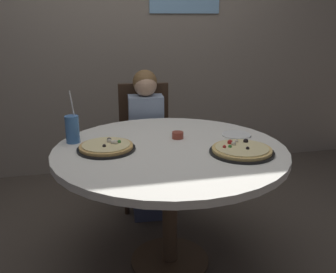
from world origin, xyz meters
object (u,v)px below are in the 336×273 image
at_px(dining_table, 170,162).
at_px(pizza_veggie, 106,147).
at_px(sauce_bowl, 178,135).
at_px(chair_wooden, 145,137).
at_px(plate_small, 236,135).
at_px(pizza_cheese, 242,150).
at_px(soda_cup, 72,129).
at_px(diner_child, 147,150).

bearing_deg(dining_table, pizza_veggie, 173.15).
xyz_separation_m(dining_table, sauce_bowl, (0.08, 0.16, 0.11)).
bearing_deg(chair_wooden, plate_small, -60.34).
xyz_separation_m(dining_table, plate_small, (0.45, 0.13, 0.09)).
relative_size(pizza_veggie, plate_small, 1.79).
bearing_deg(plate_small, dining_table, -164.50).
bearing_deg(chair_wooden, pizza_cheese, -72.14).
height_order(dining_table, pizza_cheese, pizza_cheese).
height_order(dining_table, chair_wooden, chair_wooden).
bearing_deg(pizza_veggie, pizza_cheese, -17.06).
distance_m(pizza_cheese, soda_cup, 0.97).
relative_size(dining_table, diner_child, 1.22).
bearing_deg(dining_table, chair_wooden, 89.52).
height_order(soda_cup, sauce_bowl, soda_cup).
bearing_deg(pizza_cheese, diner_child, 111.94).
bearing_deg(soda_cup, sauce_bowl, -5.71).
height_order(dining_table, soda_cup, soda_cup).
distance_m(chair_wooden, pizza_veggie, 0.97).
bearing_deg(plate_small, soda_cup, 174.61).
bearing_deg(diner_child, pizza_veggie, -116.83).
bearing_deg(sauce_bowl, soda_cup, 174.29).
height_order(pizza_cheese, sauce_bowl, pizza_cheese).
relative_size(chair_wooden, sauce_bowl, 13.57).
xyz_separation_m(dining_table, chair_wooden, (0.01, 0.91, -0.13)).
bearing_deg(plate_small, diner_child, 127.44).
relative_size(diner_child, sauce_bowl, 15.46).
height_order(dining_table, plate_small, plate_small).
relative_size(pizza_veggie, pizza_cheese, 0.92).
xyz_separation_m(pizza_veggie, sauce_bowl, (0.44, 0.11, 0.00)).
relative_size(chair_wooden, diner_child, 0.88).
bearing_deg(chair_wooden, sauce_bowl, -84.12).
relative_size(pizza_veggie, sauce_bowl, 4.61).
distance_m(dining_table, soda_cup, 0.60).
distance_m(soda_cup, sauce_bowl, 0.62).
height_order(dining_table, diner_child, diner_child).
relative_size(pizza_cheese, soda_cup, 1.14).
height_order(pizza_veggie, sauce_bowl, pizza_veggie).
height_order(soda_cup, plate_small, soda_cup).
bearing_deg(pizza_veggie, diner_child, 63.17).
bearing_deg(sauce_bowl, dining_table, -118.43).
bearing_deg(chair_wooden, dining_table, -90.48).
distance_m(pizza_cheese, plate_small, 0.32).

